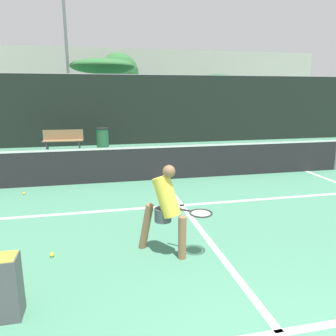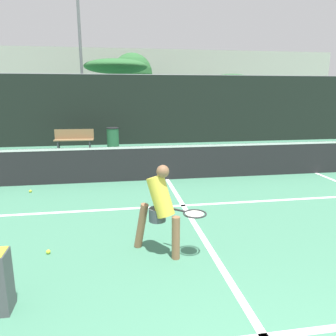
{
  "view_description": "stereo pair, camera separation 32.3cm",
  "coord_description": "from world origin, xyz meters",
  "px_view_note": "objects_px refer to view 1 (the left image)",
  "views": [
    {
      "loc": [
        -1.71,
        -0.82,
        2.37
      ],
      "look_at": [
        -0.41,
        5.12,
        0.95
      ],
      "focal_mm": 35.0,
      "sensor_mm": 36.0,
      "label": 1
    },
    {
      "loc": [
        -1.39,
        -0.88,
        2.37
      ],
      "look_at": [
        -0.41,
        5.12,
        0.95
      ],
      "focal_mm": 35.0,
      "sensor_mm": 36.0,
      "label": 2
    }
  ],
  "objects_px": {
    "ball_hopper": "(6,286)",
    "parked_car": "(147,123)",
    "player_practicing": "(166,207)",
    "courtside_bench": "(63,140)",
    "trash_bin": "(103,138)"
  },
  "relations": [
    {
      "from": "ball_hopper",
      "to": "courtside_bench",
      "type": "distance_m",
      "value": 10.47
    },
    {
      "from": "courtside_bench",
      "to": "parked_car",
      "type": "xyz_separation_m",
      "value": [
        4.2,
        4.97,
        0.15
      ]
    },
    {
      "from": "player_practicing",
      "to": "trash_bin",
      "type": "relative_size",
      "value": 1.53
    },
    {
      "from": "trash_bin",
      "to": "ball_hopper",
      "type": "bearing_deg",
      "value": -96.69
    },
    {
      "from": "trash_bin",
      "to": "parked_car",
      "type": "relative_size",
      "value": 0.21
    },
    {
      "from": "player_practicing",
      "to": "ball_hopper",
      "type": "height_order",
      "value": "player_practicing"
    },
    {
      "from": "player_practicing",
      "to": "ball_hopper",
      "type": "bearing_deg",
      "value": -110.62
    },
    {
      "from": "ball_hopper",
      "to": "parked_car",
      "type": "height_order",
      "value": "parked_car"
    },
    {
      "from": "ball_hopper",
      "to": "courtside_bench",
      "type": "bearing_deg",
      "value": 91.83
    },
    {
      "from": "ball_hopper",
      "to": "parked_car",
      "type": "xyz_separation_m",
      "value": [
        3.87,
        15.44,
        0.25
      ]
    },
    {
      "from": "ball_hopper",
      "to": "trash_bin",
      "type": "height_order",
      "value": "trash_bin"
    },
    {
      "from": "courtside_bench",
      "to": "parked_car",
      "type": "bearing_deg",
      "value": 51.99
    },
    {
      "from": "player_practicing",
      "to": "parked_car",
      "type": "relative_size",
      "value": 0.32
    },
    {
      "from": "courtside_bench",
      "to": "trash_bin",
      "type": "bearing_deg",
      "value": 7.97
    },
    {
      "from": "courtside_bench",
      "to": "parked_car",
      "type": "height_order",
      "value": "parked_car"
    }
  ]
}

